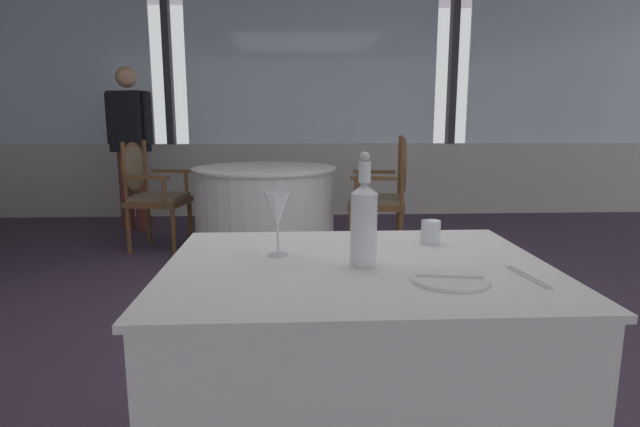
{
  "coord_description": "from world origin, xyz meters",
  "views": [
    {
      "loc": [
        -0.22,
        -2.47,
        1.16
      ],
      "look_at": [
        -0.14,
        -0.9,
        0.86
      ],
      "focal_mm": 28.82,
      "sensor_mm": 36.0,
      "label": 1
    }
  ],
  "objects_px": {
    "dining_chair_0_1": "(388,188)",
    "diner_person_0": "(130,139)",
    "dining_chair_0_0": "(148,187)",
    "side_plate": "(449,279)",
    "water_bottle": "(364,221)",
    "wine_glass": "(278,210)",
    "water_tumbler": "(431,232)"
  },
  "relations": [
    {
      "from": "water_tumbler",
      "to": "diner_person_0",
      "type": "height_order",
      "value": "diner_person_0"
    },
    {
      "from": "wine_glass",
      "to": "water_tumbler",
      "type": "height_order",
      "value": "wine_glass"
    },
    {
      "from": "water_bottle",
      "to": "side_plate",
      "type": "bearing_deg",
      "value": -37.06
    },
    {
      "from": "water_tumbler",
      "to": "diner_person_0",
      "type": "bearing_deg",
      "value": 119.76
    },
    {
      "from": "diner_person_0",
      "to": "dining_chair_0_0",
      "type": "bearing_deg",
      "value": 44.34
    },
    {
      "from": "wine_glass",
      "to": "dining_chair_0_0",
      "type": "bearing_deg",
      "value": 112.23
    },
    {
      "from": "dining_chair_0_1",
      "to": "wine_glass",
      "type": "bearing_deg",
      "value": 81.89
    },
    {
      "from": "diner_person_0",
      "to": "dining_chair_0_1",
      "type": "bearing_deg",
      "value": 83.8
    },
    {
      "from": "water_tumbler",
      "to": "side_plate",
      "type": "bearing_deg",
      "value": -97.95
    },
    {
      "from": "side_plate",
      "to": "diner_person_0",
      "type": "distance_m",
      "value": 4.63
    },
    {
      "from": "dining_chair_0_1",
      "to": "diner_person_0",
      "type": "distance_m",
      "value": 2.74
    },
    {
      "from": "side_plate",
      "to": "dining_chair_0_0",
      "type": "height_order",
      "value": "dining_chair_0_0"
    },
    {
      "from": "water_bottle",
      "to": "wine_glass",
      "type": "bearing_deg",
      "value": 154.81
    },
    {
      "from": "dining_chair_0_1",
      "to": "dining_chair_0_0",
      "type": "bearing_deg",
      "value": 0.0
    },
    {
      "from": "wine_glass",
      "to": "dining_chair_0_1",
      "type": "relative_size",
      "value": 0.2
    },
    {
      "from": "side_plate",
      "to": "dining_chair_0_1",
      "type": "relative_size",
      "value": 0.2
    },
    {
      "from": "water_bottle",
      "to": "dining_chair_0_1",
      "type": "bearing_deg",
      "value": 78.26
    },
    {
      "from": "dining_chair_0_1",
      "to": "diner_person_0",
      "type": "height_order",
      "value": "diner_person_0"
    },
    {
      "from": "water_tumbler",
      "to": "dining_chair_0_1",
      "type": "xyz_separation_m",
      "value": [
        0.32,
        2.55,
        -0.2
      ]
    },
    {
      "from": "water_bottle",
      "to": "diner_person_0",
      "type": "distance_m",
      "value": 4.39
    },
    {
      "from": "dining_chair_0_0",
      "to": "side_plate",
      "type": "bearing_deg",
      "value": -53.83
    },
    {
      "from": "side_plate",
      "to": "diner_person_0",
      "type": "xyz_separation_m",
      "value": [
        -2.08,
        4.13,
        0.2
      ]
    },
    {
      "from": "dining_chair_0_0",
      "to": "diner_person_0",
      "type": "bearing_deg",
      "value": 123.97
    },
    {
      "from": "water_bottle",
      "to": "wine_glass",
      "type": "relative_size",
      "value": 1.64
    },
    {
      "from": "water_tumbler",
      "to": "dining_chair_0_0",
      "type": "xyz_separation_m",
      "value": [
        -1.74,
        2.88,
        -0.22
      ]
    },
    {
      "from": "wine_glass",
      "to": "dining_chair_0_0",
      "type": "xyz_separation_m",
      "value": [
        -1.23,
        3.01,
        -0.33
      ]
    },
    {
      "from": "dining_chair_0_1",
      "to": "diner_person_0",
      "type": "xyz_separation_m",
      "value": [
        -2.45,
        1.18,
        0.36
      ]
    },
    {
      "from": "water_bottle",
      "to": "dining_chair_0_0",
      "type": "distance_m",
      "value": 3.47
    },
    {
      "from": "side_plate",
      "to": "water_bottle",
      "type": "height_order",
      "value": "water_bottle"
    },
    {
      "from": "water_bottle",
      "to": "diner_person_0",
      "type": "height_order",
      "value": "diner_person_0"
    },
    {
      "from": "water_bottle",
      "to": "dining_chair_0_0",
      "type": "xyz_separation_m",
      "value": [
        -1.48,
        3.13,
        -0.31
      ]
    },
    {
      "from": "water_bottle",
      "to": "dining_chair_0_0",
      "type": "bearing_deg",
      "value": 115.28
    }
  ]
}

